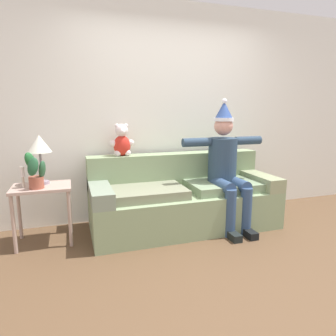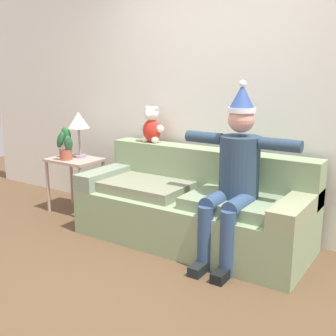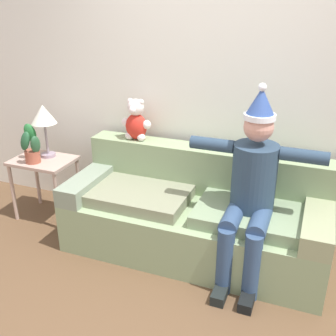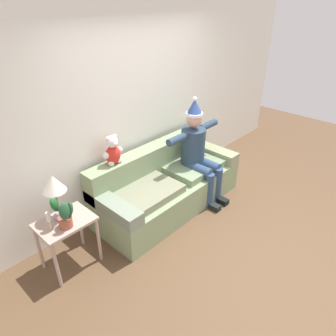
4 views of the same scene
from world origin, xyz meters
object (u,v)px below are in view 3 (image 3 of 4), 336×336
at_px(couch, 196,214).
at_px(candle_tall, 26,145).
at_px(teddy_bear, 136,121).
at_px(potted_plant, 31,147).
at_px(person_seated, 251,186).
at_px(side_table, 44,169).
at_px(table_lamp, 44,117).

distance_m(couch, candle_tall, 1.77).
relative_size(couch, candle_tall, 10.27).
bearing_deg(teddy_bear, potted_plant, -158.89).
xyz_separation_m(couch, teddy_bear, (-0.67, 0.26, 0.69)).
distance_m(person_seated, teddy_bear, 1.25).
height_order(couch, person_seated, person_seated).
height_order(side_table, table_lamp, table_lamp).
distance_m(couch, potted_plant, 1.65).
xyz_separation_m(couch, side_table, (-1.56, 0.00, 0.18)).
height_order(teddy_bear, candle_tall, teddy_bear).
xyz_separation_m(teddy_bear, side_table, (-0.89, -0.26, -0.51)).
relative_size(side_table, candle_tall, 2.91).
xyz_separation_m(side_table, candle_tall, (-0.16, -0.02, 0.24)).
xyz_separation_m(person_seated, candle_tall, (-2.20, 0.15, -0.01)).
relative_size(table_lamp, potted_plant, 1.39).
bearing_deg(table_lamp, side_table, -93.62).
xyz_separation_m(couch, table_lamp, (-1.55, 0.09, 0.69)).
bearing_deg(couch, person_seated, -19.27).
relative_size(person_seated, side_table, 2.45).
distance_m(couch, person_seated, 0.66).
xyz_separation_m(person_seated, potted_plant, (-2.07, 0.07, 0.01)).
bearing_deg(couch, potted_plant, -176.71).
height_order(teddy_bear, table_lamp, teddy_bear).
bearing_deg(couch, side_table, 179.85).
height_order(teddy_bear, potted_plant, teddy_bear).
height_order(couch, candle_tall, couch).
relative_size(side_table, table_lamp, 1.19).
bearing_deg(table_lamp, couch, -3.30).
height_order(person_seated, candle_tall, person_seated).
bearing_deg(table_lamp, candle_tall, -147.71).
bearing_deg(table_lamp, teddy_bear, 11.14).
relative_size(couch, table_lamp, 4.21).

